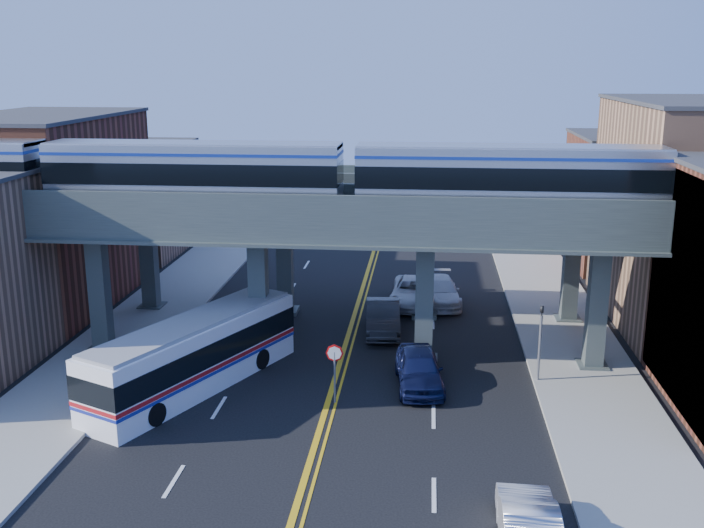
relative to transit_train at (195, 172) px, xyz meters
The scene contains 19 objects.
ground 13.92m from the transit_train, 49.38° to the right, with size 120.00×120.00×0.00m, color black.
sidewalk_west 10.33m from the transit_train, 156.67° to the left, with size 5.00×70.00×0.16m, color gray.
sidewalk_east 20.55m from the transit_train, ahead, with size 5.00×70.00×0.16m, color gray.
building_west_b 14.57m from the transit_train, 145.50° to the left, with size 8.00×14.00×11.00m, color brown.
building_west_c 24.54m from the transit_train, 118.99° to the left, with size 8.00×10.00×8.00m, color #A47454.
building_east_b 26.77m from the transit_train, 17.51° to the left, with size 8.00×14.00×12.00m, color #A47454.
building_east_c 33.25m from the transit_train, 39.63° to the left, with size 8.00×10.00×9.00m, color brown.
mural_panel 22.21m from the transit_train, 10.58° to the right, with size 0.10×9.50×9.50m, color teal.
elevated_viaduct_near 7.34m from the transit_train, ahead, with size 52.00×3.60×7.40m.
elevated_viaduct_far 10.15m from the transit_train, 45.57° to the left, with size 52.00×3.60×7.40m.
transit_train is the anchor object (origin of this frame).
stop_sign 11.40m from the transit_train, 34.92° to the right, with size 0.76×0.09×2.63m.
traffic_signal 17.55m from the transit_train, ahead, with size 0.15×0.18×4.10m.
transit_bus 8.58m from the transit_train, 78.86° to the right, with size 7.26×11.65×3.00m.
car_lane_a 13.83m from the transit_train, 15.29° to the right, with size 1.98×4.92×1.68m, color #0F1438.
car_lane_b 12.67m from the transit_train, 25.63° to the left, with size 1.77×5.07×1.67m, color #2E2E31.
car_lane_c 16.11m from the transit_train, 42.45° to the left, with size 2.61×5.65×1.57m, color silver.
car_lane_d 17.34m from the transit_train, 39.35° to the left, with size 2.17×5.33×1.55m, color silver.
car_parked_curb 22.07m from the transit_train, 46.31° to the right, with size 1.68×4.82×1.59m, color #B7B6BB.
Camera 1 is at (4.06, -27.71, 14.14)m, focal length 40.00 mm.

